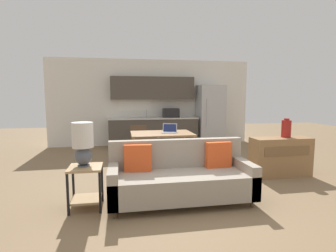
{
  "coord_description": "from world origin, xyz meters",
  "views": [
    {
      "loc": [
        -0.97,
        -3.73,
        1.56
      ],
      "look_at": [
        -0.04,
        1.5,
        0.95
      ],
      "focal_mm": 28.0,
      "sensor_mm": 36.0,
      "label": 1
    }
  ],
  "objects_px": {
    "dining_chair_near_left": "(146,154)",
    "couch": "(180,178)",
    "credenza": "(280,157)",
    "dining_chair_far_left": "(139,139)",
    "side_table": "(86,180)",
    "laptop": "(169,130)",
    "dining_table": "(162,136)",
    "table_lamp": "(83,142)",
    "refrigerator": "(210,115)",
    "vase": "(286,129)"
  },
  "relations": [
    {
      "from": "refrigerator",
      "to": "dining_chair_near_left",
      "type": "distance_m",
      "value": 3.91
    },
    {
      "from": "side_table",
      "to": "vase",
      "type": "relative_size",
      "value": 1.6
    },
    {
      "from": "refrigerator",
      "to": "table_lamp",
      "type": "relative_size",
      "value": 3.11
    },
    {
      "from": "table_lamp",
      "to": "side_table",
      "type": "bearing_deg",
      "value": -48.83
    },
    {
      "from": "refrigerator",
      "to": "side_table",
      "type": "bearing_deg",
      "value": -127.45
    },
    {
      "from": "laptop",
      "to": "dining_chair_near_left",
      "type": "bearing_deg",
      "value": -107.92
    },
    {
      "from": "dining_chair_near_left",
      "to": "laptop",
      "type": "xyz_separation_m",
      "value": [
        0.61,
        0.84,
        0.32
      ]
    },
    {
      "from": "refrigerator",
      "to": "vase",
      "type": "bearing_deg",
      "value": -83.28
    },
    {
      "from": "side_table",
      "to": "laptop",
      "type": "relative_size",
      "value": 1.55
    },
    {
      "from": "couch",
      "to": "table_lamp",
      "type": "xyz_separation_m",
      "value": [
        -1.37,
        0.0,
        0.58
      ]
    },
    {
      "from": "dining_table",
      "to": "credenza",
      "type": "relative_size",
      "value": 1.17
    },
    {
      "from": "credenza",
      "to": "dining_table",
      "type": "bearing_deg",
      "value": 152.86
    },
    {
      "from": "table_lamp",
      "to": "couch",
      "type": "bearing_deg",
      "value": -0.1
    },
    {
      "from": "couch",
      "to": "side_table",
      "type": "height_order",
      "value": "couch"
    },
    {
      "from": "dining_chair_far_left",
      "to": "dining_chair_near_left",
      "type": "bearing_deg",
      "value": -96.41
    },
    {
      "from": "vase",
      "to": "credenza",
      "type": "bearing_deg",
      "value": -163.34
    },
    {
      "from": "credenza",
      "to": "dining_chair_near_left",
      "type": "bearing_deg",
      "value": 173.74
    },
    {
      "from": "dining_chair_far_left",
      "to": "vase",
      "type": "bearing_deg",
      "value": -41.6
    },
    {
      "from": "vase",
      "to": "dining_table",
      "type": "bearing_deg",
      "value": 154.82
    },
    {
      "from": "dining_chair_far_left",
      "to": "refrigerator",
      "type": "bearing_deg",
      "value": 24.74
    },
    {
      "from": "dining_table",
      "to": "table_lamp",
      "type": "relative_size",
      "value": 2.22
    },
    {
      "from": "dining_chair_near_left",
      "to": "couch",
      "type": "bearing_deg",
      "value": 111.36
    },
    {
      "from": "side_table",
      "to": "dining_chair_near_left",
      "type": "bearing_deg",
      "value": 51.64
    },
    {
      "from": "dining_table",
      "to": "table_lamp",
      "type": "height_order",
      "value": "table_lamp"
    },
    {
      "from": "refrigerator",
      "to": "dining_chair_near_left",
      "type": "xyz_separation_m",
      "value": [
        -2.34,
        -3.1,
        -0.47
      ]
    },
    {
      "from": "side_table",
      "to": "vase",
      "type": "distance_m",
      "value": 3.83
    },
    {
      "from": "side_table",
      "to": "laptop",
      "type": "distance_m",
      "value": 2.58
    },
    {
      "from": "side_table",
      "to": "vase",
      "type": "xyz_separation_m",
      "value": [
        3.68,
        0.94,
        0.53
      ]
    },
    {
      "from": "refrigerator",
      "to": "couch",
      "type": "height_order",
      "value": "refrigerator"
    },
    {
      "from": "credenza",
      "to": "dining_chair_far_left",
      "type": "height_order",
      "value": "dining_chair_far_left"
    },
    {
      "from": "side_table",
      "to": "table_lamp",
      "type": "bearing_deg",
      "value": 131.17
    },
    {
      "from": "couch",
      "to": "side_table",
      "type": "bearing_deg",
      "value": -178.97
    },
    {
      "from": "refrigerator",
      "to": "side_table",
      "type": "height_order",
      "value": "refrigerator"
    },
    {
      "from": "refrigerator",
      "to": "laptop",
      "type": "xyz_separation_m",
      "value": [
        -1.73,
        -2.26,
        -0.15
      ]
    },
    {
      "from": "refrigerator",
      "to": "vase",
      "type": "distance_m",
      "value": 3.37
    },
    {
      "from": "vase",
      "to": "couch",
      "type": "bearing_deg",
      "value": -158.6
    },
    {
      "from": "credenza",
      "to": "side_table",
      "type": "bearing_deg",
      "value": -165.76
    },
    {
      "from": "couch",
      "to": "vase",
      "type": "relative_size",
      "value": 5.59
    },
    {
      "from": "refrigerator",
      "to": "dining_table",
      "type": "relative_size",
      "value": 1.4
    },
    {
      "from": "refrigerator",
      "to": "side_table",
      "type": "relative_size",
      "value": 3.19
    },
    {
      "from": "vase",
      "to": "laptop",
      "type": "relative_size",
      "value": 0.97
    },
    {
      "from": "table_lamp",
      "to": "vase",
      "type": "distance_m",
      "value": 3.81
    },
    {
      "from": "couch",
      "to": "table_lamp",
      "type": "distance_m",
      "value": 1.48
    },
    {
      "from": "side_table",
      "to": "vase",
      "type": "height_order",
      "value": "vase"
    },
    {
      "from": "table_lamp",
      "to": "dining_chair_far_left",
      "type": "height_order",
      "value": "table_lamp"
    },
    {
      "from": "dining_table",
      "to": "side_table",
      "type": "height_order",
      "value": "dining_table"
    },
    {
      "from": "table_lamp",
      "to": "dining_chair_near_left",
      "type": "relative_size",
      "value": 0.74
    },
    {
      "from": "table_lamp",
      "to": "credenza",
      "type": "xyz_separation_m",
      "value": [
        3.58,
        0.88,
        -0.55
      ]
    },
    {
      "from": "side_table",
      "to": "table_lamp",
      "type": "xyz_separation_m",
      "value": [
        -0.02,
        0.03,
        0.53
      ]
    },
    {
      "from": "vase",
      "to": "dining_chair_near_left",
      "type": "distance_m",
      "value": 2.78
    }
  ]
}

